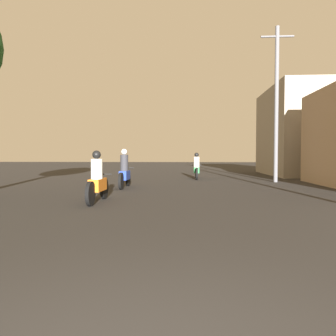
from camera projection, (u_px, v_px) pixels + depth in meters
motorcycle_orange at (97, 182)px, 9.31m from camera, size 0.60×2.09×1.48m
motorcycle_blue at (125, 172)px, 13.42m from camera, size 0.60×2.16×1.60m
motorcycle_green at (197, 168)px, 18.44m from camera, size 0.60×2.09×1.48m
building_right_far at (303, 132)px, 22.23m from camera, size 4.68×7.66×5.85m
utility_pole_far at (276, 101)px, 16.12m from camera, size 1.60×0.20×7.65m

